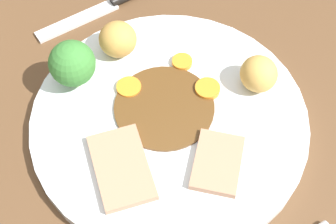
{
  "coord_description": "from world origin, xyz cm",
  "views": [
    {
      "loc": [
        -25.71,
        11.83,
        47.81
      ],
      "look_at": [
        -1.23,
        0.16,
        6.0
      ],
      "focal_mm": 53.02,
      "sensor_mm": 36.0,
      "label": 1
    }
  ],
  "objects_px": {
    "meat_slice_main": "(121,167)",
    "knife": "(118,1)",
    "roast_potato_left": "(259,74)",
    "carrot_coin_side": "(182,62)",
    "broccoli_floret": "(72,64)",
    "roast_potato_right": "(118,39)",
    "carrot_coin_back": "(129,87)",
    "carrot_coin_front": "(208,90)",
    "dinner_plate": "(168,121)",
    "meat_slice_under": "(217,163)"
  },
  "relations": [
    {
      "from": "roast_potato_right",
      "to": "carrot_coin_back",
      "type": "height_order",
      "value": "roast_potato_right"
    },
    {
      "from": "roast_potato_left",
      "to": "knife",
      "type": "xyz_separation_m",
      "value": [
        0.19,
        0.08,
        -0.03
      ]
    },
    {
      "from": "meat_slice_main",
      "to": "roast_potato_left",
      "type": "bearing_deg",
      "value": -79.59
    },
    {
      "from": "roast_potato_right",
      "to": "broccoli_floret",
      "type": "distance_m",
      "value": 0.06
    },
    {
      "from": "meat_slice_under",
      "to": "knife",
      "type": "bearing_deg",
      "value": -0.24
    },
    {
      "from": "meat_slice_main",
      "to": "knife",
      "type": "xyz_separation_m",
      "value": [
        0.22,
        -0.09,
        -0.01
      ]
    },
    {
      "from": "meat_slice_under",
      "to": "roast_potato_right",
      "type": "bearing_deg",
      "value": 10.15
    },
    {
      "from": "dinner_plate",
      "to": "roast_potato_left",
      "type": "distance_m",
      "value": 0.11
    },
    {
      "from": "meat_slice_main",
      "to": "carrot_coin_front",
      "type": "bearing_deg",
      "value": -69.34
    },
    {
      "from": "roast_potato_left",
      "to": "broccoli_floret",
      "type": "bearing_deg",
      "value": 63.3
    },
    {
      "from": "roast_potato_left",
      "to": "carrot_coin_side",
      "type": "height_order",
      "value": "roast_potato_left"
    },
    {
      "from": "roast_potato_right",
      "to": "carrot_coin_side",
      "type": "xyz_separation_m",
      "value": [
        -0.05,
        -0.06,
        -0.02
      ]
    },
    {
      "from": "broccoli_floret",
      "to": "knife",
      "type": "relative_size",
      "value": 0.3
    },
    {
      "from": "carrot_coin_front",
      "to": "roast_potato_right",
      "type": "bearing_deg",
      "value": 34.17
    },
    {
      "from": "dinner_plate",
      "to": "meat_slice_under",
      "type": "height_order",
      "value": "meat_slice_under"
    },
    {
      "from": "meat_slice_main",
      "to": "meat_slice_under",
      "type": "xyz_separation_m",
      "value": [
        -0.03,
        -0.08,
        0.0
      ]
    },
    {
      "from": "dinner_plate",
      "to": "knife",
      "type": "relative_size",
      "value": 1.54
    },
    {
      "from": "meat_slice_under",
      "to": "roast_potato_right",
      "type": "distance_m",
      "value": 0.18
    },
    {
      "from": "carrot_coin_front",
      "to": "carrot_coin_back",
      "type": "xyz_separation_m",
      "value": [
        0.04,
        0.07,
        -0.0
      ]
    },
    {
      "from": "dinner_plate",
      "to": "knife",
      "type": "height_order",
      "value": "dinner_plate"
    },
    {
      "from": "dinner_plate",
      "to": "carrot_coin_front",
      "type": "height_order",
      "value": "carrot_coin_front"
    },
    {
      "from": "knife",
      "to": "broccoli_floret",
      "type": "bearing_deg",
      "value": 41.75
    },
    {
      "from": "knife",
      "to": "meat_slice_under",
      "type": "bearing_deg",
      "value": 82.63
    },
    {
      "from": "roast_potato_right",
      "to": "carrot_coin_back",
      "type": "bearing_deg",
      "value": 168.51
    },
    {
      "from": "roast_potato_left",
      "to": "carrot_coin_back",
      "type": "relative_size",
      "value": 1.52
    },
    {
      "from": "knife",
      "to": "carrot_coin_side",
      "type": "bearing_deg",
      "value": 93.14
    },
    {
      "from": "meat_slice_main",
      "to": "roast_potato_right",
      "type": "distance_m",
      "value": 0.15
    },
    {
      "from": "roast_potato_right",
      "to": "meat_slice_main",
      "type": "bearing_deg",
      "value": 158.52
    },
    {
      "from": "carrot_coin_front",
      "to": "broccoli_floret",
      "type": "height_order",
      "value": "broccoli_floret"
    },
    {
      "from": "carrot_coin_side",
      "to": "carrot_coin_front",
      "type": "bearing_deg",
      "value": -170.27
    },
    {
      "from": "meat_slice_under",
      "to": "roast_potato_right",
      "type": "xyz_separation_m",
      "value": [
        0.17,
        0.03,
        0.02
      ]
    },
    {
      "from": "dinner_plate",
      "to": "meat_slice_under",
      "type": "xyz_separation_m",
      "value": [
        -0.07,
        -0.02,
        0.01
      ]
    },
    {
      "from": "meat_slice_under",
      "to": "knife",
      "type": "height_order",
      "value": "meat_slice_under"
    },
    {
      "from": "dinner_plate",
      "to": "carrot_coin_side",
      "type": "height_order",
      "value": "carrot_coin_side"
    },
    {
      "from": "roast_potato_left",
      "to": "roast_potato_right",
      "type": "height_order",
      "value": "same"
    },
    {
      "from": "meat_slice_main",
      "to": "broccoli_floret",
      "type": "height_order",
      "value": "broccoli_floret"
    },
    {
      "from": "meat_slice_under",
      "to": "roast_potato_right",
      "type": "relative_size",
      "value": 1.52
    },
    {
      "from": "meat_slice_under",
      "to": "knife",
      "type": "distance_m",
      "value": 0.25
    },
    {
      "from": "roast_potato_left",
      "to": "carrot_coin_front",
      "type": "distance_m",
      "value": 0.05
    },
    {
      "from": "meat_slice_under",
      "to": "broccoli_floret",
      "type": "height_order",
      "value": "broccoli_floret"
    },
    {
      "from": "knife",
      "to": "carrot_coin_front",
      "type": "bearing_deg",
      "value": 92.99
    },
    {
      "from": "carrot_coin_back",
      "to": "carrot_coin_side",
      "type": "height_order",
      "value": "same"
    },
    {
      "from": "meat_slice_under",
      "to": "carrot_coin_front",
      "type": "xyz_separation_m",
      "value": [
        0.08,
        -0.03,
        -0.0
      ]
    },
    {
      "from": "meat_slice_main",
      "to": "knife",
      "type": "distance_m",
      "value": 0.24
    },
    {
      "from": "meat_slice_main",
      "to": "carrot_coin_side",
      "type": "height_order",
      "value": "meat_slice_main"
    },
    {
      "from": "meat_slice_main",
      "to": "carrot_coin_front",
      "type": "height_order",
      "value": "meat_slice_main"
    },
    {
      "from": "carrot_coin_front",
      "to": "carrot_coin_side",
      "type": "relative_size",
      "value": 1.19
    },
    {
      "from": "meat_slice_main",
      "to": "carrot_coin_front",
      "type": "xyz_separation_m",
      "value": [
        0.04,
        -0.12,
        -0.0
      ]
    },
    {
      "from": "carrot_coin_side",
      "to": "knife",
      "type": "bearing_deg",
      "value": 10.26
    },
    {
      "from": "meat_slice_main",
      "to": "broccoli_floret",
      "type": "bearing_deg",
      "value": 1.71
    }
  ]
}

